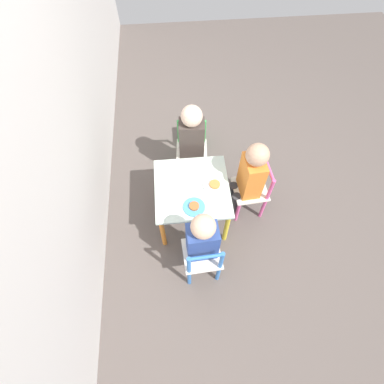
# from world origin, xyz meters

# --- Properties ---
(ground_plane) EXTENTS (6.00, 6.00, 0.00)m
(ground_plane) POSITION_xyz_m (0.00, 0.00, 0.00)
(ground_plane) COLOR #5B514C
(house_wall) EXTENTS (6.00, 0.06, 2.60)m
(house_wall) POSITION_xyz_m (0.00, 0.75, 1.30)
(house_wall) COLOR silver
(house_wall) RESTS_ON ground_plane
(kids_table) EXTENTS (0.55, 0.55, 0.43)m
(kids_table) POSITION_xyz_m (0.00, 0.00, 0.36)
(kids_table) COLOR silver
(kids_table) RESTS_ON ground_plane
(chair_pink) EXTENTS (0.28, 0.28, 0.53)m
(chair_pink) POSITION_xyz_m (0.04, -0.48, 0.26)
(chair_pink) COLOR silver
(chair_pink) RESTS_ON ground_plane
(chair_blue) EXTENTS (0.28, 0.28, 0.53)m
(chair_blue) POSITION_xyz_m (-0.48, -0.03, 0.26)
(chair_blue) COLOR silver
(chair_blue) RESTS_ON ground_plane
(chair_green) EXTENTS (0.28, 0.28, 0.53)m
(chair_green) POSITION_xyz_m (0.48, -0.04, 0.26)
(chair_green) COLOR silver
(chair_green) RESTS_ON ground_plane
(child_front) EXTENTS (0.21, 0.22, 0.80)m
(child_front) POSITION_xyz_m (0.03, -0.42, 0.48)
(child_front) COLOR #38383D
(child_front) RESTS_ON ground_plane
(child_left) EXTENTS (0.21, 0.21, 0.77)m
(child_left) POSITION_xyz_m (-0.42, -0.03, 0.45)
(child_left) COLOR #38383D
(child_left) RESTS_ON ground_plane
(child_right) EXTENTS (0.22, 0.21, 0.79)m
(child_right) POSITION_xyz_m (0.42, -0.04, 0.47)
(child_right) COLOR #7A6B5B
(child_right) RESTS_ON ground_plane
(plate_front) EXTENTS (0.17, 0.17, 0.03)m
(plate_front) POSITION_xyz_m (-0.00, -0.17, 0.44)
(plate_front) COLOR white
(plate_front) RESTS_ON kids_table
(plate_left) EXTENTS (0.15, 0.15, 0.03)m
(plate_left) POSITION_xyz_m (-0.17, 0.00, 0.44)
(plate_left) COLOR #4C9EE0
(plate_left) RESTS_ON kids_table
(storage_bin) EXTENTS (0.20, 0.17, 0.19)m
(storage_bin) POSITION_xyz_m (0.82, -0.08, 0.09)
(storage_bin) COLOR #3D8E56
(storage_bin) RESTS_ON ground_plane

